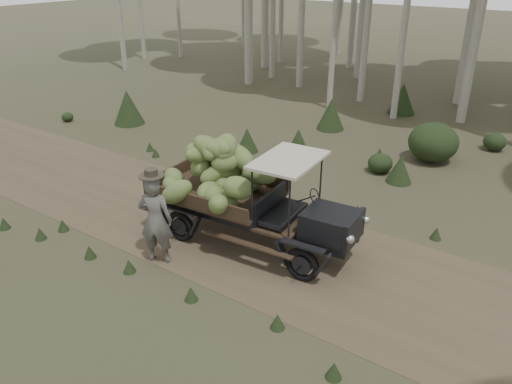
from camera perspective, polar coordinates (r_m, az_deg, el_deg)
ground at (r=11.70m, az=-2.01°, el=-4.98°), size 120.00×120.00×0.00m
dirt_track at (r=11.70m, az=-2.01°, el=-4.97°), size 70.00×4.00×0.01m
banana_truck at (r=10.94m, az=-2.62°, el=1.22°), size 4.96×2.49×2.50m
farmer at (r=10.50m, az=-11.40°, el=-3.04°), size 0.84×0.73×2.12m
undergrowth at (r=11.17m, az=11.77°, el=-3.83°), size 23.51×24.76×1.38m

